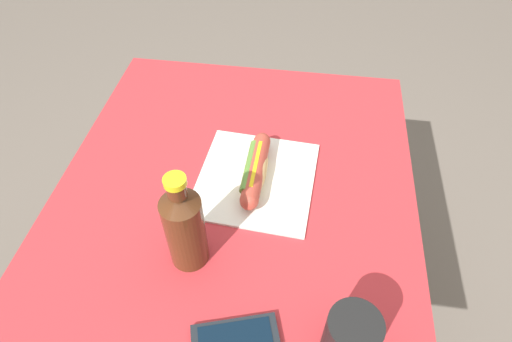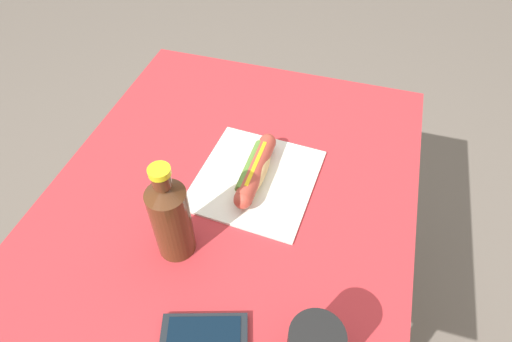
% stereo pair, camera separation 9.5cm
% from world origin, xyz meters
% --- Properties ---
extents(ground_plane, '(6.00, 6.00, 0.00)m').
position_xyz_m(ground_plane, '(0.00, 0.00, 0.00)').
color(ground_plane, '#6B6056').
rests_on(ground_plane, ground).
extents(dining_table, '(1.03, 0.80, 0.73)m').
position_xyz_m(dining_table, '(0.00, 0.00, 0.58)').
color(dining_table, brown).
rests_on(dining_table, ground).
extents(paper_wrapper, '(0.29, 0.28, 0.01)m').
position_xyz_m(paper_wrapper, '(0.07, -0.04, 0.73)').
color(paper_wrapper, silver).
rests_on(paper_wrapper, dining_table).
extents(hot_dog, '(0.22, 0.05, 0.05)m').
position_xyz_m(hot_dog, '(0.07, -0.04, 0.76)').
color(hot_dog, '#E5BC75').
rests_on(hot_dog, paper_wrapper).
extents(cell_phone, '(0.11, 0.16, 0.01)m').
position_xyz_m(cell_phone, '(-0.29, -0.06, 0.74)').
color(cell_phone, black).
rests_on(cell_phone, dining_table).
extents(soda_bottle, '(0.07, 0.07, 0.23)m').
position_xyz_m(soda_bottle, '(-0.14, 0.06, 0.83)').
color(soda_bottle, '#4C2814').
rests_on(soda_bottle, dining_table).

